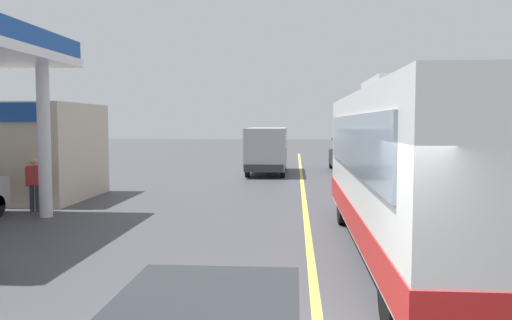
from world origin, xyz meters
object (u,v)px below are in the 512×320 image
at_px(coach_bus_main, 415,172).
at_px(minibus_opposing_lane, 267,146).
at_px(pedestrian_near_pump, 34,181).
at_px(car_trailing_behind_bus, 346,153).

bearing_deg(coach_bus_main, minibus_opposing_lane, 102.85).
height_order(coach_bus_main, pedestrian_near_pump, coach_bus_main).
distance_m(coach_bus_main, car_trailing_behind_bus, 19.08).
distance_m(coach_bus_main, minibus_opposing_lane, 17.59).
bearing_deg(pedestrian_near_pump, coach_bus_main, -23.79).
bearing_deg(car_trailing_behind_bus, pedestrian_near_pump, -126.80).
relative_size(coach_bus_main, car_trailing_behind_bus, 2.63).
relative_size(coach_bus_main, pedestrian_near_pump, 6.65).
bearing_deg(pedestrian_near_pump, car_trailing_behind_bus, 53.20).
bearing_deg(car_trailing_behind_bus, coach_bus_main, -91.42).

